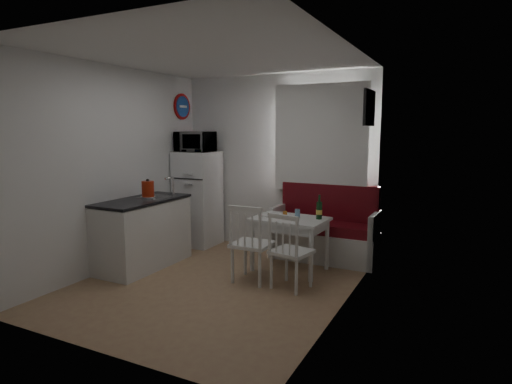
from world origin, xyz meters
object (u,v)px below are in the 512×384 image
wine_bottle (319,207)px  chair_left (248,236)px  kettle (148,189)px  microwave (195,142)px  bench (325,235)px  chair_right (289,243)px  fridge (198,198)px  dining_table (290,224)px  kitchen_counter (144,232)px

wine_bottle → chair_left: bearing=-128.1°
kettle → microwave: bearing=91.5°
kettle → bench: bearing=33.1°
chair_left → microwave: 2.17m
bench → wine_bottle: bearing=-80.7°
chair_right → fridge: size_ratio=0.33×
bench → wine_bottle: size_ratio=4.73×
bench → microwave: microwave is taller
dining_table → microwave: 2.09m
chair_left → fridge: 1.94m
kitchen_counter → microwave: (0.02, 1.19, 1.16)m
microwave → wine_bottle: microwave is taller
kitchen_counter → chair_left: (1.54, 0.04, 0.12)m
chair_left → fridge: (-1.52, 1.21, 0.15)m
bench → microwave: 2.40m
chair_left → wine_bottle: (0.60, 0.77, 0.26)m
kitchen_counter → bench: bearing=33.6°
chair_right → wine_bottle: size_ratio=1.56×
chair_right → bench: bearing=100.4°
chair_right → dining_table: bearing=121.6°
fridge → microwave: 0.88m
bench → chair_right: 1.33m
wine_bottle → kitchen_counter: bearing=-159.3°
fridge → wine_bottle: fridge is taller
kitchen_counter → chair_left: bearing=1.5°
fridge → kettle: fridge is taller
kitchen_counter → bench: (2.04, 1.36, -0.11)m
chair_right → wine_bottle: 0.82m
wine_bottle → dining_table: bearing=-164.1°
dining_table → fridge: (-1.77, 0.54, 0.12)m
chair_right → fridge: bearing=160.1°
chair_left → wine_bottle: size_ratio=1.64×
bench → dining_table: bearing=-111.7°
dining_table → kitchen_counter: bearing=-155.2°
dining_table → kettle: 1.90m
chair_right → kettle: 2.04m
fridge → kettle: bearing=-88.6°
microwave → wine_bottle: bearing=-10.4°
kitchen_counter → kettle: kitchen_counter is taller
dining_table → wine_bottle: bearing=19.2°
kitchen_counter → fridge: 1.27m
kitchen_counter → wine_bottle: (2.14, 0.81, 0.38)m
bench → chair_left: bench is taller
microwave → chair_right: bearing=-29.7°
dining_table → chair_right: 0.71m
kettle → wine_bottle: (2.09, 0.75, -0.19)m
kettle → chair_left: bearing=-0.7°
kettle → wine_bottle: size_ratio=0.82×
bench → wine_bottle: (0.09, -0.55, 0.50)m
chair_left → chair_right: 0.50m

